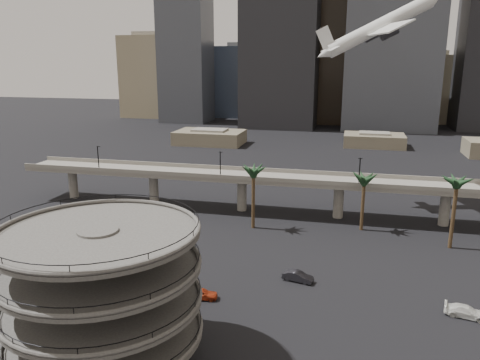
% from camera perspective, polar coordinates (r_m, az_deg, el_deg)
% --- Properties ---
extents(ground, '(700.00, 700.00, 0.00)m').
position_cam_1_polar(ground, '(58.90, -1.81, -20.77)').
color(ground, black).
rests_on(ground, ground).
extents(parking_ramp, '(22.20, 22.20, 17.35)m').
position_cam_1_polar(parking_ramp, '(55.24, -16.47, -12.08)').
color(parking_ramp, '#484643').
rests_on(parking_ramp, ground).
extents(overpass, '(130.00, 9.30, 14.70)m').
position_cam_1_polar(overpass, '(105.64, 6.05, -0.32)').
color(overpass, slate).
rests_on(overpass, ground).
extents(palm_trees, '(42.40, 10.40, 14.00)m').
position_cam_1_polar(palm_trees, '(93.81, 13.78, 0.05)').
color(palm_trees, '#4B3620').
rests_on(palm_trees, ground).
extents(low_buildings, '(135.00, 27.50, 6.80)m').
position_cam_1_polar(low_buildings, '(191.36, 11.58, 4.68)').
color(low_buildings, '#665F4B').
rests_on(low_buildings, ground).
extents(skyline, '(269.00, 86.00, 108.73)m').
position_cam_1_polar(skyline, '(263.61, 14.52, 15.12)').
color(skyline, '#827559').
rests_on(skyline, ground).
extents(airborne_jet, '(29.26, 27.86, 16.69)m').
position_cam_1_polar(airborne_jet, '(117.26, 16.58, 17.43)').
color(airborne_jet, silver).
rests_on(airborne_jet, ground).
extents(car_a, '(5.00, 2.61, 1.62)m').
position_cam_1_polar(car_a, '(70.59, -4.74, -13.65)').
color(car_a, '#B73B1A').
rests_on(car_a, ground).
extents(car_b, '(5.15, 2.73, 1.61)m').
position_cam_1_polar(car_b, '(75.96, 7.07, -11.59)').
color(car_b, black).
rests_on(car_b, ground).
extents(car_c, '(5.81, 3.24, 1.59)m').
position_cam_1_polar(car_c, '(72.82, 25.83, -14.23)').
color(car_c, white).
rests_on(car_c, ground).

